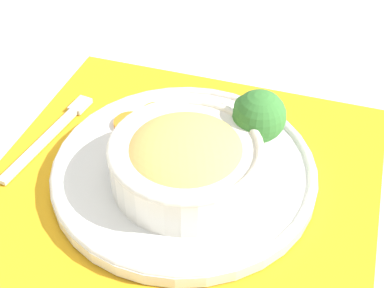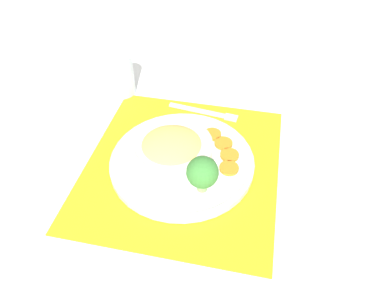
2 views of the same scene
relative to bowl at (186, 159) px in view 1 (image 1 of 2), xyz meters
name	(u,v)px [view 1 (image 1 of 2)]	position (x,y,z in m)	size (l,w,h in m)	color
ground_plane	(184,178)	(-0.01, 0.02, -0.05)	(4.00, 4.00, 0.00)	white
placemat	(184,177)	(-0.01, 0.02, -0.05)	(0.49, 0.45, 0.00)	orange
plate	(184,169)	(-0.01, 0.02, -0.04)	(0.32, 0.32, 0.02)	white
bowl	(186,159)	(0.00, 0.00, 0.00)	(0.17, 0.17, 0.06)	silver
broccoli_floret	(259,116)	(0.07, 0.07, 0.02)	(0.06, 0.06, 0.08)	#84AD5B
carrot_slice_near	(215,113)	(0.01, 0.12, -0.03)	(0.04, 0.04, 0.01)	orange
carrot_slice_middle	(186,110)	(-0.03, 0.12, -0.03)	(0.04, 0.04, 0.01)	orange
carrot_slice_far	(156,113)	(-0.07, 0.11, -0.03)	(0.04, 0.04, 0.01)	orange
carrot_slice_extra	(130,123)	(-0.10, 0.08, -0.03)	(0.04, 0.04, 0.01)	orange
fork	(56,128)	(-0.19, 0.06, -0.05)	(0.05, 0.18, 0.01)	silver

